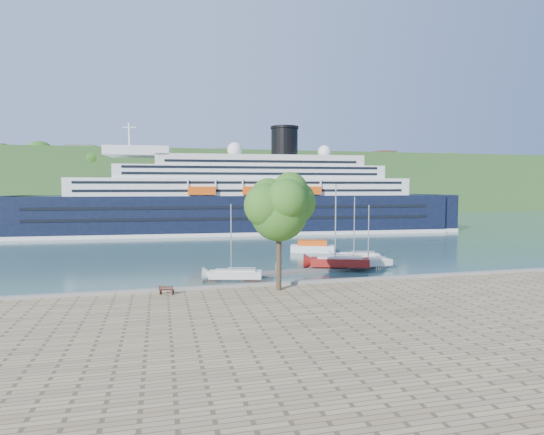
{
  "coord_description": "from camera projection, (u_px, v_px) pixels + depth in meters",
  "views": [
    {
      "loc": [
        -15.82,
        -43.02,
        10.79
      ],
      "look_at": [
        2.21,
        30.0,
        5.53
      ],
      "focal_mm": 30.0,
      "sensor_mm": 36.0,
      "label": 1
    }
  ],
  "objects": [
    {
      "name": "cruise_ship",
      "position": [
        235.0,
        179.0,
        103.49
      ],
      "size": [
        110.09,
        23.24,
        24.54
      ],
      "primitive_type": null,
      "rotation": [
        0.0,
        0.0,
        -0.07
      ],
      "color": "black",
      "rests_on": "ground"
    },
    {
      "name": "sailboat_red",
      "position": [
        340.0,
        230.0,
        57.51
      ],
      "size": [
        8.41,
        4.88,
        10.5
      ],
      "primitive_type": null,
      "rotation": [
        0.0,
        0.0,
        -0.35
      ],
      "color": "maroon",
      "rests_on": "ground"
    },
    {
      "name": "floating_pontoon",
      "position": [
        316.0,
        270.0,
        57.09
      ],
      "size": [
        16.4,
        3.96,
        0.36
      ],
      "primitive_type": null,
      "rotation": [
        0.0,
        0.0,
        0.12
      ],
      "color": "#68645D",
      "rests_on": "ground"
    },
    {
      "name": "quay_coping",
      "position": [
        322.0,
        281.0,
        45.93
      ],
      "size": [
        220.0,
        0.5,
        0.3
      ],
      "primitive_type": "cube",
      "color": "slate",
      "rests_on": "promenade"
    },
    {
      "name": "ground",
      "position": [
        321.0,
        292.0,
        46.2
      ],
      "size": [
        400.0,
        400.0,
        0.0
      ],
      "primitive_type": "plane",
      "color": "#315752",
      "rests_on": "ground"
    },
    {
      "name": "sailboat_white_near",
      "position": [
        235.0,
        245.0,
        50.64
      ],
      "size": [
        6.73,
        3.33,
        8.38
      ],
      "primitive_type": null,
      "rotation": [
        0.0,
        0.0,
        -0.25
      ],
      "color": "silver",
      "rests_on": "ground"
    },
    {
      "name": "sailboat_extra",
      "position": [
        358.0,
        232.0,
        62.9
      ],
      "size": [
        7.11,
        3.7,
        8.85
      ],
      "primitive_type": null,
      "rotation": [
        0.0,
        0.0,
        -0.28
      ],
      "color": "silver",
      "rests_on": "ground"
    },
    {
      "name": "far_hillside",
      "position": [
        199.0,
        183.0,
        185.79
      ],
      "size": [
        400.0,
        50.0,
        24.0
      ],
      "primitive_type": "cube",
      "color": "#315722",
      "rests_on": "ground"
    },
    {
      "name": "park_bench",
      "position": [
        167.0,
        289.0,
        40.95
      ],
      "size": [
        1.5,
        1.03,
        0.89
      ],
      "primitive_type": null,
      "rotation": [
        0.0,
        0.0,
        -0.36
      ],
      "color": "#401F12",
      "rests_on": "promenade"
    },
    {
      "name": "sailboat_white_far",
      "position": [
        371.0,
        239.0,
        58.78
      ],
      "size": [
        6.27,
        2.23,
        7.93
      ],
      "primitive_type": null,
      "rotation": [
        0.0,
        0.0,
        0.09
      ],
      "color": "silver",
      "rests_on": "ground"
    },
    {
      "name": "tender_launch",
      "position": [
        312.0,
        246.0,
        73.86
      ],
      "size": [
        7.49,
        4.76,
        1.96
      ],
      "primitive_type": null,
      "rotation": [
        0.0,
        0.0,
        -0.36
      ],
      "color": "#E34C0D",
      "rests_on": "ground"
    },
    {
      "name": "promenade_tree",
      "position": [
        279.0,
        227.0,
        42.28
      ],
      "size": [
        7.2,
        7.2,
        11.93
      ],
      "primitive_type": null,
      "color": "#2D5717",
      "rests_on": "promenade"
    }
  ]
}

